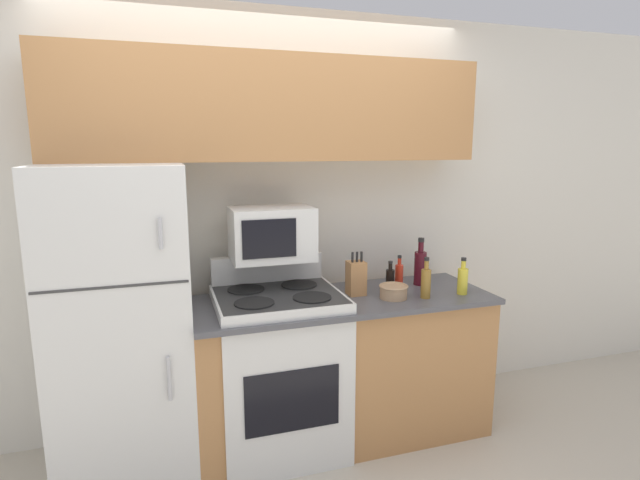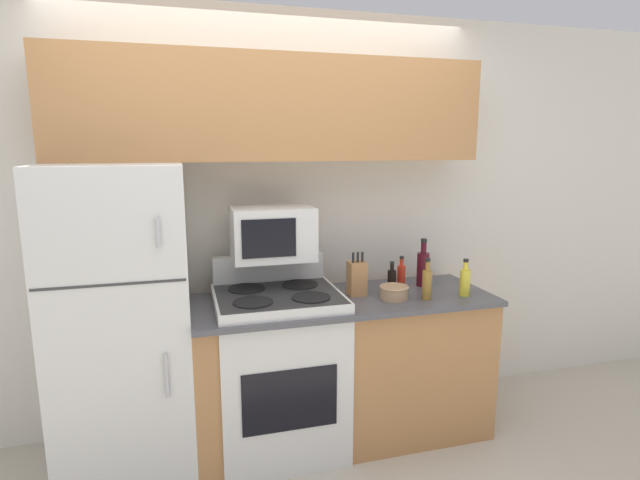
# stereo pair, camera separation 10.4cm
# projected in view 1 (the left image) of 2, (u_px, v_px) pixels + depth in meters

# --- Properties ---
(ground_plane) EXTENTS (12.00, 12.00, 0.00)m
(ground_plane) POSITION_uv_depth(u_px,v_px,m) (302.00, 475.00, 2.69)
(ground_plane) COLOR beige
(wall_back) EXTENTS (8.00, 0.05, 2.55)m
(wall_back) POSITION_uv_depth(u_px,v_px,m) (269.00, 222.00, 3.13)
(wall_back) COLOR silver
(wall_back) RESTS_ON ground_plane
(lower_cabinets) EXTENTS (1.74, 0.63, 0.88)m
(lower_cabinets) POSITION_uv_depth(u_px,v_px,m) (342.00, 367.00, 2.99)
(lower_cabinets) COLOR #B27A47
(lower_cabinets) RESTS_ON ground_plane
(refrigerator) EXTENTS (0.68, 0.72, 1.66)m
(refrigerator) POSITION_uv_depth(u_px,v_px,m) (122.00, 325.00, 2.60)
(refrigerator) COLOR silver
(refrigerator) RESTS_ON ground_plane
(upper_cabinets) EXTENTS (2.42, 0.33, 0.58)m
(upper_cabinets) POSITION_uv_depth(u_px,v_px,m) (274.00, 109.00, 2.82)
(upper_cabinets) COLOR #B27A47
(upper_cabinets) RESTS_ON refrigerator
(stove) EXTENTS (0.70, 0.62, 1.10)m
(stove) POSITION_uv_depth(u_px,v_px,m) (279.00, 370.00, 2.85)
(stove) COLOR silver
(stove) RESTS_ON ground_plane
(microwave) EXTENTS (0.46, 0.31, 0.30)m
(microwave) POSITION_uv_depth(u_px,v_px,m) (272.00, 234.00, 2.84)
(microwave) COLOR silver
(microwave) RESTS_ON stove
(knife_block) EXTENTS (0.10, 0.10, 0.26)m
(knife_block) POSITION_uv_depth(u_px,v_px,m) (356.00, 278.00, 2.93)
(knife_block) COLOR #B27A47
(knife_block) RESTS_ON lower_cabinets
(bowl) EXTENTS (0.17, 0.17, 0.08)m
(bowl) POSITION_uv_depth(u_px,v_px,m) (394.00, 291.00, 2.87)
(bowl) COLOR tan
(bowl) RESTS_ON lower_cabinets
(bottle_vinegar) EXTENTS (0.06, 0.06, 0.24)m
(bottle_vinegar) POSITION_uv_depth(u_px,v_px,m) (426.00, 282.00, 2.86)
(bottle_vinegar) COLOR olive
(bottle_vinegar) RESTS_ON lower_cabinets
(bottle_hot_sauce) EXTENTS (0.05, 0.05, 0.20)m
(bottle_hot_sauce) POSITION_uv_depth(u_px,v_px,m) (399.00, 275.00, 3.09)
(bottle_hot_sauce) COLOR red
(bottle_hot_sauce) RESTS_ON lower_cabinets
(bottle_cooking_spray) EXTENTS (0.06, 0.06, 0.22)m
(bottle_cooking_spray) POSITION_uv_depth(u_px,v_px,m) (463.00, 280.00, 2.94)
(bottle_cooking_spray) COLOR gold
(bottle_cooking_spray) RESTS_ON lower_cabinets
(bottle_wine_red) EXTENTS (0.08, 0.08, 0.30)m
(bottle_wine_red) POSITION_uv_depth(u_px,v_px,m) (420.00, 266.00, 3.13)
(bottle_wine_red) COLOR #470F19
(bottle_wine_red) RESTS_ON lower_cabinets
(bottle_soy_sauce) EXTENTS (0.05, 0.05, 0.18)m
(bottle_soy_sauce) POSITION_uv_depth(u_px,v_px,m) (390.00, 279.00, 3.03)
(bottle_soy_sauce) COLOR black
(bottle_soy_sauce) RESTS_ON lower_cabinets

